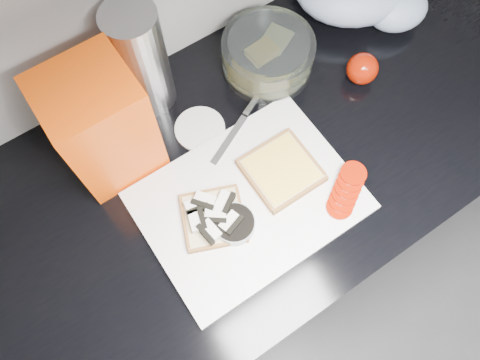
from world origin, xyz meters
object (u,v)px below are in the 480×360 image
Objects in this scene: cutting_board at (249,201)px; bread_bag at (102,126)px; glass_bowl at (268,55)px; steel_canister at (141,61)px.

cutting_board is 1.64× the size of bread_bag.
cutting_board is at bearing -54.72° from bread_bag.
glass_bowl is 0.79× the size of bread_bag.
steel_canister is at bearing 33.59° from bread_bag.
steel_canister is at bearing 163.07° from glass_bowl.
steel_canister reaches higher than cutting_board.
cutting_board is 0.33m from steel_canister.
bread_bag reaches higher than steel_canister.
bread_bag is 0.15m from steel_canister.
steel_canister is (-0.03, 0.31, 0.11)m from cutting_board.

